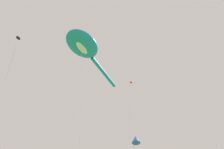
{
  "coord_description": "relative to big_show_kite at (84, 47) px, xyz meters",
  "views": [
    {
      "loc": [
        -8.79,
        -0.11,
        1.82
      ],
      "look_at": [
        -1.27,
        9.41,
        11.08
      ],
      "focal_mm": 30.52,
      "sensor_mm": 36.0,
      "label": 1
    }
  ],
  "objects": [
    {
      "name": "small_kite_bird_shape",
      "position": [
        13.38,
        5.21,
        2.77
      ],
      "size": [
        2.2,
        2.2,
        23.1
      ],
      "rotation": [
        0.0,
        0.0,
        -2.08
      ],
      "color": "red",
      "rests_on": "ground"
    },
    {
      "name": "small_kite_delta_white",
      "position": [
        3.02,
        -5.04,
        -12.62
      ],
      "size": [
        1.05,
        4.1,
        7.29
      ],
      "rotation": [
        0.0,
        0.0,
        2.37
      ],
      "color": "blue",
      "rests_on": "ground"
    },
    {
      "name": "big_show_kite",
      "position": [
        0.0,
        0.0,
        0.0
      ],
      "size": [
        12.07,
        8.05,
        20.25
      ],
      "rotation": [
        0.0,
        0.0,
        -2.67
      ],
      "color": "#1E8CBF",
      "rests_on": "ground"
    },
    {
      "name": "small_kite_stunt_black",
      "position": [
        -7.16,
        0.25,
        -4.65
      ],
      "size": [
        1.64,
        0.62,
        16.47
      ],
      "rotation": [
        0.0,
        0.0,
        -2.63
      ],
      "color": "black",
      "rests_on": "ground"
    }
  ]
}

